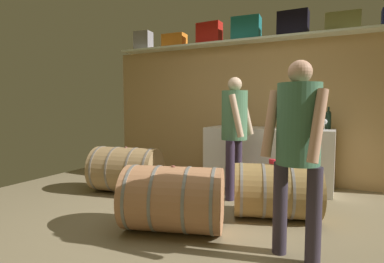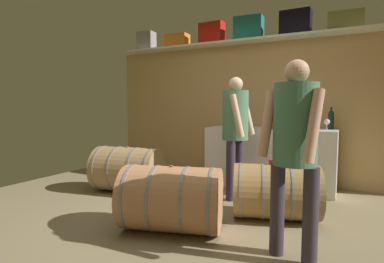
{
  "view_description": "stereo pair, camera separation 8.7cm",
  "coord_description": "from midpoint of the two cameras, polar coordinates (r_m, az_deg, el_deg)",
  "views": [
    {
      "loc": [
        1.34,
        -2.68,
        1.18
      ],
      "look_at": [
        -0.2,
        0.52,
        0.89
      ],
      "focal_mm": 28.85,
      "sensor_mm": 36.0,
      "label": 1
    },
    {
      "loc": [
        1.41,
        -2.64,
        1.18
      ],
      "look_at": [
        -0.2,
        0.52,
        0.89
      ],
      "focal_mm": 28.85,
      "sensor_mm": 36.0,
      "label": 2
    }
  ],
  "objects": [
    {
      "name": "toolcase_grey",
      "position": [
        5.94,
        -7.98,
        16.16
      ],
      "size": [
        0.31,
        0.24,
        0.33
      ],
      "primitive_type": "cube",
      "rotation": [
        0.0,
        0.0,
        0.08
      ],
      "color": "gray",
      "rests_on": "high_shelf_board"
    },
    {
      "name": "wine_barrel_flank",
      "position": [
        4.39,
        -11.24,
        -6.88
      ],
      "size": [
        0.99,
        0.76,
        0.63
      ],
      "rotation": [
        0.0,
        0.0,
        0.17
      ],
      "color": "#9F7D51",
      "rests_on": "ground"
    },
    {
      "name": "tasting_cup",
      "position": [
        3.37,
        15.33,
        -5.41
      ],
      "size": [
        0.07,
        0.07,
        0.04
      ],
      "primitive_type": "cylinder",
      "color": "red",
      "rests_on": "wine_barrel_near"
    },
    {
      "name": "toolcase_teal",
      "position": [
        5.12,
        10.92,
        18.16
      ],
      "size": [
        0.45,
        0.28,
        0.36
      ],
      "primitive_type": "cube",
      "rotation": [
        0.0,
        0.0,
        0.06
      ],
      "color": "#1C7475",
      "rests_on": "high_shelf_board"
    },
    {
      "name": "wine_barrel_far",
      "position": [
        2.99,
        -2.95,
        -12.29
      ],
      "size": [
        1.05,
        0.84,
        0.63
      ],
      "rotation": [
        0.0,
        0.0,
        0.27
      ],
      "color": "#AF774F",
      "rests_on": "ground"
    },
    {
      "name": "toolcase_orange",
      "position": [
        5.59,
        -2.31,
        16.37
      ],
      "size": [
        0.41,
        0.24,
        0.22
      ],
      "primitive_type": "cube",
      "rotation": [
        0.0,
        0.0,
        0.03
      ],
      "color": "orange",
      "rests_on": "high_shelf_board"
    },
    {
      "name": "back_wall_panel",
      "position": [
        5.11,
        11.49,
        3.48
      ],
      "size": [
        5.0,
        0.1,
        2.18
      ],
      "primitive_type": "cube",
      "color": "tan",
      "rests_on": "ground"
    },
    {
      "name": "wine_bottle_amber",
      "position": [
        4.41,
        15.22,
        2.3
      ],
      "size": [
        0.08,
        0.08,
        0.33
      ],
      "color": "brown",
      "rests_on": "work_cabinet"
    },
    {
      "name": "work_cabinet",
      "position": [
        4.69,
        14.71,
        -4.69
      ],
      "size": [
        1.8,
        0.66,
        0.87
      ],
      "primitive_type": "cube",
      "color": "white",
      "rests_on": "ground"
    },
    {
      "name": "winemaker_pouring",
      "position": [
        2.44,
        19.42,
        -1.38
      ],
      "size": [
        0.49,
        0.42,
        1.52
      ],
      "rotation": [
        0.0,
        0.0,
        2.79
      ],
      "color": "#342C39",
      "rests_on": "ground"
    },
    {
      "name": "wine_barrel_near",
      "position": [
        3.43,
        15.93,
        -10.61
      ],
      "size": [
        1.0,
        0.8,
        0.59
      ],
      "rotation": [
        0.0,
        0.0,
        0.31
      ],
      "color": "olive",
      "rests_on": "ground"
    },
    {
      "name": "toolcase_black",
      "position": [
        4.97,
        19.11,
        18.37
      ],
      "size": [
        0.43,
        0.26,
        0.35
      ],
      "primitive_type": "cube",
      "rotation": [
        0.0,
        0.0,
        -0.03
      ],
      "color": "black",
      "rests_on": "high_shelf_board"
    },
    {
      "name": "ground_plane",
      "position": [
        3.7,
        3.88,
        -14.16
      ],
      "size": [
        6.2,
        7.73,
        0.02
      ],
      "primitive_type": "cube",
      "color": "#837455"
    },
    {
      "name": "high_shelf_board",
      "position": [
        5.07,
        11.22,
        16.05
      ],
      "size": [
        4.6,
        0.4,
        0.03
      ],
      "primitive_type": "cube",
      "color": "silver",
      "rests_on": "back_wall_panel"
    },
    {
      "name": "visitor_tasting",
      "position": [
        3.98,
        8.71,
        1.32
      ],
      "size": [
        0.37,
        0.46,
        1.55
      ],
      "rotation": [
        0.0,
        0.0,
        -1.62
      ],
      "color": "#35293E",
      "rests_on": "ground"
    },
    {
      "name": "toolcase_red",
      "position": [
        5.32,
        4.14,
        17.62
      ],
      "size": [
        0.41,
        0.22,
        0.34
      ],
      "primitive_type": "cube",
      "rotation": [
        0.0,
        0.0,
        -0.05
      ],
      "color": "red",
      "rests_on": "high_shelf_board"
    },
    {
      "name": "wine_glass",
      "position": [
        4.53,
        24.18,
        1.57
      ],
      "size": [
        0.08,
        0.08,
        0.15
      ],
      "color": "white",
      "rests_on": "work_cabinet"
    },
    {
      "name": "toolcase_olive",
      "position": [
        4.91,
        26.98,
        17.66
      ],
      "size": [
        0.45,
        0.3,
        0.24
      ],
      "primitive_type": "cube",
      "rotation": [
        0.0,
        0.0,
        0.03
      ],
      "color": "olive",
      "rests_on": "high_shelf_board"
    },
    {
      "name": "wine_bottle_dark",
      "position": [
        4.68,
        24.8,
        2.03
      ],
      "size": [
        0.08,
        0.08,
        0.31
      ],
      "color": "black",
      "rests_on": "work_cabinet"
    },
    {
      "name": "red_funnel",
      "position": [
        4.71,
        10.22,
        1.38
      ],
      "size": [
        0.11,
        0.11,
        0.11
      ],
      "primitive_type": "cone",
      "color": "red",
      "rests_on": "work_cabinet"
    },
    {
      "name": "wine_bottle_green",
      "position": [
        4.55,
        8.26,
        2.31
      ],
      "size": [
        0.07,
        0.07,
        0.3
      ],
      "color": "#2E4F28",
      "rests_on": "work_cabinet"
    }
  ]
}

